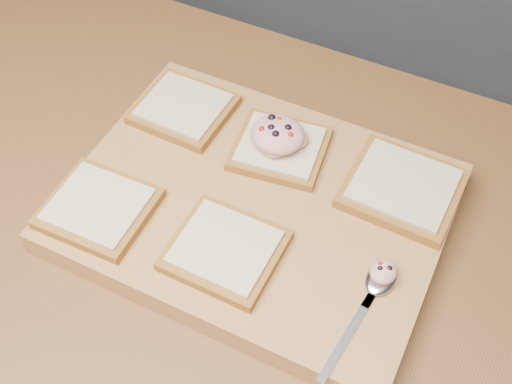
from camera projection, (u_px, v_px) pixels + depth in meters
cutting_board at (256, 207)px, 0.79m from camera, size 0.45×0.34×0.04m
bread_far_left at (184, 109)px, 0.86m from camera, size 0.12×0.11×0.02m
bread_far_center at (280, 148)px, 0.81m from camera, size 0.13×0.12×0.02m
bread_far_right at (403, 188)px, 0.77m from camera, size 0.14×0.13×0.02m
bread_near_left at (99, 208)px, 0.76m from camera, size 0.12×0.11×0.02m
bread_near_center at (225, 250)px, 0.72m from camera, size 0.12×0.11×0.02m
tuna_salad_dollop at (278, 134)px, 0.80m from camera, size 0.07×0.06×0.03m
spoon at (376, 286)px, 0.69m from camera, size 0.04×0.16×0.01m
spoon_salad at (383, 271)px, 0.69m from camera, size 0.03×0.03×0.02m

